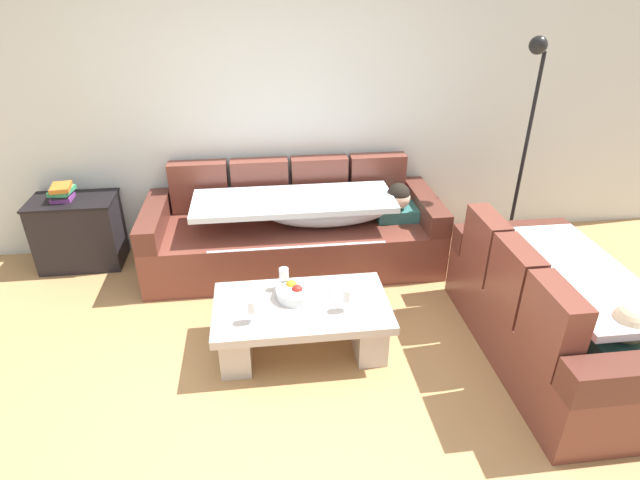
% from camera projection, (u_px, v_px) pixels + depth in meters
% --- Properties ---
extents(ground_plane, '(14.00, 14.00, 0.00)m').
position_uv_depth(ground_plane, '(276.00, 393.00, 3.26)').
color(ground_plane, '#B08250').
extents(back_wall, '(9.00, 0.10, 2.70)m').
position_uv_depth(back_wall, '(258.00, 103.00, 4.50)').
color(back_wall, silver).
rests_on(back_wall, ground_plane).
extents(couch_along_wall, '(2.55, 0.92, 0.88)m').
position_uv_depth(couch_along_wall, '(299.00, 230.00, 4.56)').
color(couch_along_wall, brown).
rests_on(couch_along_wall, ground_plane).
extents(couch_near_window, '(0.92, 1.75, 0.88)m').
position_uv_depth(couch_near_window, '(557.00, 315.00, 3.44)').
color(couch_near_window, brown).
rests_on(couch_near_window, ground_plane).
extents(coffee_table, '(1.20, 0.68, 0.38)m').
position_uv_depth(coffee_table, '(302.00, 321.00, 3.55)').
color(coffee_table, '#BCB2AD').
rests_on(coffee_table, ground_plane).
extents(fruit_bowl, '(0.28, 0.28, 0.10)m').
position_uv_depth(fruit_bowl, '(296.00, 292.00, 3.54)').
color(fruit_bowl, silver).
rests_on(fruit_bowl, coffee_table).
extents(wine_glass_near_left, '(0.07, 0.07, 0.17)m').
position_uv_depth(wine_glass_near_left, '(253.00, 307.00, 3.25)').
color(wine_glass_near_left, silver).
rests_on(wine_glass_near_left, coffee_table).
extents(wine_glass_near_right, '(0.07, 0.07, 0.17)m').
position_uv_depth(wine_glass_near_right, '(347.00, 296.00, 3.36)').
color(wine_glass_near_right, silver).
rests_on(wine_glass_near_right, coffee_table).
extents(wine_glass_far_back, '(0.07, 0.07, 0.17)m').
position_uv_depth(wine_glass_far_back, '(284.00, 275.00, 3.59)').
color(wine_glass_far_back, silver).
rests_on(wine_glass_far_back, coffee_table).
extents(open_magazine, '(0.30, 0.23, 0.01)m').
position_uv_depth(open_magazine, '(352.00, 295.00, 3.57)').
color(open_magazine, white).
rests_on(open_magazine, coffee_table).
extents(side_cabinet, '(0.72, 0.44, 0.64)m').
position_uv_depth(side_cabinet, '(79.00, 232.00, 4.55)').
color(side_cabinet, black).
rests_on(side_cabinet, ground_plane).
extents(book_stack_on_cabinet, '(0.19, 0.25, 0.14)m').
position_uv_depth(book_stack_on_cabinet, '(62.00, 192.00, 4.36)').
color(book_stack_on_cabinet, '#72337F').
rests_on(book_stack_on_cabinet, side_cabinet).
extents(floor_lamp, '(0.33, 0.31, 1.95)m').
position_uv_depth(floor_lamp, '(524.00, 140.00, 4.32)').
color(floor_lamp, black).
rests_on(floor_lamp, ground_plane).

